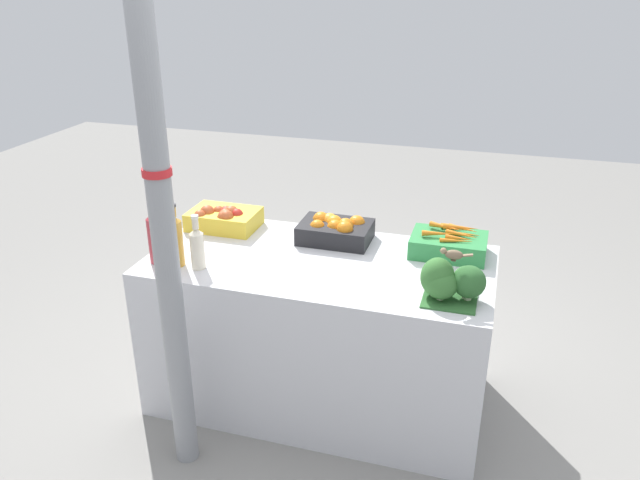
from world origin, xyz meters
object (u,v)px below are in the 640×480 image
at_px(carrot_crate, 449,244).
at_px(juice_bottle_cloudy, 197,247).
at_px(support_pole, 160,200).
at_px(apple_crate, 224,218).
at_px(sparrow_bird, 453,254).
at_px(broccoli_pile, 451,281).
at_px(juice_bottle_amber, 175,240).
at_px(orange_crate, 336,229).
at_px(juice_bottle_ruby, 155,237).

distance_m(carrot_crate, juice_bottle_cloudy, 1.18).
bearing_deg(support_pole, apple_crate, 99.76).
bearing_deg(sparrow_bird, broccoli_pile, -163.69).
xyz_separation_m(juice_bottle_amber, juice_bottle_cloudy, (0.11, 0.00, -0.02)).
distance_m(orange_crate, juice_bottle_ruby, 0.87).
relative_size(support_pole, juice_bottle_cloudy, 9.62).
bearing_deg(orange_crate, juice_bottle_ruby, -146.75).
bearing_deg(apple_crate, support_pole, -80.24).
distance_m(apple_crate, carrot_crate, 1.16).
xyz_separation_m(carrot_crate, broccoli_pile, (0.05, -0.45, 0.03)).
relative_size(carrot_crate, broccoli_pile, 1.33).
height_order(carrot_crate, broccoli_pile, broccoli_pile).
distance_m(juice_bottle_amber, juice_bottle_cloudy, 0.11).
relative_size(carrot_crate, sparrow_bird, 2.60).
distance_m(carrot_crate, sparrow_bird, 0.48).
bearing_deg(broccoli_pile, juice_bottle_ruby, -178.76).
relative_size(support_pole, broccoli_pile, 9.33).
height_order(juice_bottle_cloudy, sparrow_bird, juice_bottle_cloudy).
height_order(apple_crate, juice_bottle_ruby, juice_bottle_ruby).
bearing_deg(juice_bottle_ruby, carrot_crate, 20.35).
bearing_deg(juice_bottle_cloudy, juice_bottle_amber, -180.00).
bearing_deg(support_pole, sparrow_bird, 19.34).
relative_size(orange_crate, sparrow_bird, 2.60).
relative_size(orange_crate, juice_bottle_cloudy, 1.37).
xyz_separation_m(apple_crate, juice_bottle_ruby, (-0.13, -0.47, 0.07)).
bearing_deg(support_pole, juice_bottle_cloudy, 98.63).
relative_size(juice_bottle_amber, juice_bottle_cloudy, 1.17).
bearing_deg(broccoli_pile, carrot_crate, 96.59).
bearing_deg(carrot_crate, juice_bottle_amber, -158.00).
bearing_deg(juice_bottle_amber, sparrow_bird, 1.30).
bearing_deg(apple_crate, carrot_crate, 0.54).
relative_size(broccoli_pile, juice_bottle_cloudy, 1.03).
bearing_deg(orange_crate, carrot_crate, 0.04).
xyz_separation_m(apple_crate, sparrow_bird, (1.21, -0.44, 0.15)).
relative_size(support_pole, apple_crate, 7.03).
relative_size(carrot_crate, juice_bottle_cloudy, 1.37).
height_order(apple_crate, carrot_crate, carrot_crate).
relative_size(orange_crate, carrot_crate, 1.00).
height_order(carrot_crate, sparrow_bird, sparrow_bird).
relative_size(juice_bottle_ruby, juice_bottle_amber, 1.01).
height_order(orange_crate, juice_bottle_cloudy, juice_bottle_cloudy).
distance_m(apple_crate, juice_bottle_cloudy, 0.48).
distance_m(support_pole, apple_crate, 0.92).
height_order(juice_bottle_amber, juice_bottle_cloudy, juice_bottle_amber).
xyz_separation_m(broccoli_pile, juice_bottle_ruby, (-1.34, -0.03, 0.04)).
distance_m(apple_crate, orange_crate, 0.60).
bearing_deg(apple_crate, juice_bottle_cloudy, -79.41).
bearing_deg(orange_crate, broccoli_pile, -36.24).
bearing_deg(sparrow_bird, support_pole, 17.26).
distance_m(broccoli_pile, juice_bottle_ruby, 1.34).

